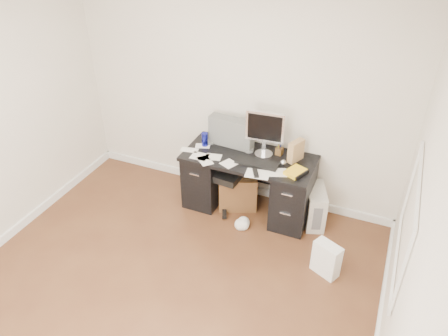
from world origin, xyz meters
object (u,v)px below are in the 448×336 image
(lcd_monitor, at_px, (265,134))
(pc_tower, at_px, (315,206))
(desk, at_px, (248,182))
(office_chair, at_px, (224,166))
(wicker_basket, at_px, (237,187))
(keyboard, at_px, (257,163))

(lcd_monitor, relative_size, pc_tower, 1.20)
(lcd_monitor, xyz_separation_m, pc_tower, (0.66, -0.03, -0.80))
(desk, distance_m, office_chair, 0.34)
(lcd_monitor, height_order, pc_tower, lcd_monitor)
(desk, xyz_separation_m, pc_tower, (0.80, 0.07, -0.17))
(desk, xyz_separation_m, office_chair, (-0.30, -0.01, 0.15))
(lcd_monitor, xyz_separation_m, wicker_basket, (-0.30, -0.03, -0.80))
(desk, height_order, pc_tower, desk)
(office_chair, bearing_deg, wicker_basket, 35.93)
(desk, relative_size, office_chair, 1.37)
(lcd_monitor, bearing_deg, office_chair, -170.47)
(office_chair, height_order, wicker_basket, office_chair)
(desk, height_order, office_chair, office_chair)
(pc_tower, bearing_deg, office_chair, 164.15)
(pc_tower, relative_size, wicker_basket, 1.01)
(office_chair, relative_size, pc_tower, 2.40)
(desk, bearing_deg, lcd_monitor, 35.22)
(desk, distance_m, pc_tower, 0.82)
(keyboard, relative_size, wicker_basket, 1.06)
(keyboard, xyz_separation_m, wicker_basket, (-0.30, 0.19, -0.54))
(office_chair, distance_m, wicker_basket, 0.36)
(lcd_monitor, bearing_deg, desk, -149.29)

